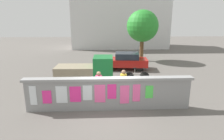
{
  "coord_description": "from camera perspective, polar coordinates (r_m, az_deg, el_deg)",
  "views": [
    {
      "loc": [
        -0.23,
        -8.32,
        4.14
      ],
      "look_at": [
        0.25,
        2.2,
        1.33
      ],
      "focal_mm": 30.79,
      "sensor_mm": 36.0,
      "label": 1
    }
  ],
  "objects": [
    {
      "name": "motorcycle",
      "position": [
        11.23,
        14.86,
        -4.69
      ],
      "size": [
        1.89,
        0.61,
        0.87
      ],
      "color": "black",
      "rests_on": "ground"
    },
    {
      "name": "bicycle_near",
      "position": [
        13.17,
        7.38,
        -1.83
      ],
      "size": [
        1.71,
        0.44,
        0.95
      ],
      "color": "black",
      "rests_on": "ground"
    },
    {
      "name": "building_background",
      "position": [
        29.35,
        2.28,
        14.79
      ],
      "size": [
        13.85,
        6.25,
        8.09
      ],
      "color": "silver",
      "rests_on": "ground"
    },
    {
      "name": "auto_rickshaw_truck",
      "position": [
        12.35,
        -7.24,
        -0.38
      ],
      "size": [
        3.63,
        1.58,
        1.85
      ],
      "color": "black",
      "rests_on": "ground"
    },
    {
      "name": "poster_wall",
      "position": [
        8.96,
        -1.03,
        -6.91
      ],
      "size": [
        7.77,
        0.42,
        1.56
      ],
      "color": "gray",
      "rests_on": "ground"
    },
    {
      "name": "person_walking",
      "position": [
        9.98,
        3.42,
        -3.5
      ],
      "size": [
        0.41,
        0.41,
        1.62
      ],
      "color": "#338CBF",
      "rests_on": "ground"
    },
    {
      "name": "person_bystander",
      "position": [
        9.71,
        -3.92,
        -4.05
      ],
      "size": [
        0.48,
        0.48,
        1.62
      ],
      "color": "#338CBF",
      "rests_on": "ground"
    },
    {
      "name": "tree_roadside",
      "position": [
        19.5,
        9.03,
        12.74
      ],
      "size": [
        3.11,
        3.11,
        5.03
      ],
      "color": "brown",
      "rests_on": "ground"
    },
    {
      "name": "ground",
      "position": [
        16.84,
        -1.77,
        0.71
      ],
      "size": [
        60.0,
        60.0,
        0.0
      ],
      "primitive_type": "plane",
      "color": "#605B56"
    },
    {
      "name": "car_parked",
      "position": [
        16.24,
        3.9,
        2.8
      ],
      "size": [
        3.95,
        2.06,
        1.4
      ],
      "color": "black",
      "rests_on": "ground"
    }
  ]
}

